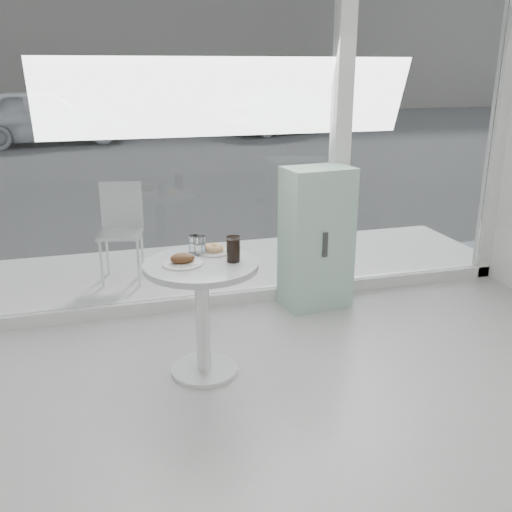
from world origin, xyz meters
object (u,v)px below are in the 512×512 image
object	(u,v)px
mint_cabinet	(316,238)
car_silver	(286,112)
water_tumbler_b	(200,246)
patio_chair	(121,225)
main_table	(202,295)
plate_donut	(214,250)
car_white	(43,117)
water_tumbler_a	(194,245)
cola_glass	(233,250)
plate_fritter	(183,260)

from	to	relation	value
mint_cabinet	car_silver	size ratio (longest dim) A/B	0.30
car_silver	water_tumbler_b	size ratio (longest dim) A/B	31.39
mint_cabinet	patio_chair	size ratio (longest dim) A/B	1.32
main_table	mint_cabinet	size ratio (longest dim) A/B	0.66
main_table	plate_donut	xyz separation A→B (m)	(0.12, 0.17, 0.24)
car_white	water_tumbler_a	world-z (taller)	car_white
mint_cabinet	water_tumbler_a	distance (m)	1.32
main_table	cola_glass	bearing A→B (deg)	-9.96
plate_donut	mint_cabinet	bearing A→B (deg)	34.81
mint_cabinet	car_white	size ratio (longest dim) A/B	0.28
water_tumbler_b	cola_glass	size ratio (longest dim) A/B	0.76
plate_fritter	patio_chair	bearing A→B (deg)	98.66
patio_chair	water_tumbler_a	world-z (taller)	patio_chair
water_tumbler_b	cola_glass	bearing A→B (deg)	-48.40
main_table	water_tumbler_a	world-z (taller)	water_tumbler_a
car_white	plate_fritter	size ratio (longest dim) A/B	16.59
car_white	plate_fritter	distance (m)	12.78
car_white	plate_donut	size ratio (longest dim) A/B	18.82
plate_donut	patio_chair	bearing A→B (deg)	106.97
car_white	plate_fritter	world-z (taller)	car_white
patio_chair	water_tumbler_b	bearing A→B (deg)	-65.07
mint_cabinet	water_tumbler_b	size ratio (longest dim) A/B	9.47
main_table	plate_donut	world-z (taller)	plate_donut
plate_fritter	cola_glass	size ratio (longest dim) A/B	1.54
mint_cabinet	plate_donut	size ratio (longest dim) A/B	5.31
cola_glass	water_tumbler_b	bearing A→B (deg)	131.60
mint_cabinet	car_white	xyz separation A→B (m)	(-2.87, 11.80, 0.12)
water_tumbler_b	car_white	bearing A→B (deg)	98.04
car_silver	plate_fritter	size ratio (longest dim) A/B	15.50
car_silver	water_tumbler_b	world-z (taller)	car_silver
mint_cabinet	cola_glass	distance (m)	1.32
plate_fritter	water_tumbler_a	distance (m)	0.25
patio_chair	plate_donut	xyz separation A→B (m)	(0.51, -1.69, 0.24)
main_table	patio_chair	distance (m)	1.90
car_white	patio_chair	bearing A→B (deg)	177.88
car_silver	plate_fritter	xyz separation A→B (m)	(-5.24, -13.41, 0.16)
mint_cabinet	water_tumbler_a	world-z (taller)	mint_cabinet
plate_donut	water_tumbler_a	distance (m)	0.13
mint_cabinet	plate_fritter	world-z (taller)	mint_cabinet
patio_chair	plate_donut	world-z (taller)	patio_chair
water_tumbler_b	water_tumbler_a	bearing A→B (deg)	114.60
main_table	car_silver	xyz separation A→B (m)	(5.13, 13.41, 0.09)
car_white	main_table	bearing A→B (deg)	178.61
water_tumbler_a	cola_glass	distance (m)	0.33
patio_chair	car_white	xyz separation A→B (m)	(-1.35, 10.82, 0.15)
plate_fritter	water_tumbler_b	distance (m)	0.22
mint_cabinet	patio_chair	xyz separation A→B (m)	(-1.52, 0.99, -0.03)
main_table	mint_cabinet	distance (m)	1.42
main_table	water_tumbler_b	size ratio (longest dim) A/B	6.22
patio_chair	water_tumbler_b	world-z (taller)	patio_chair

